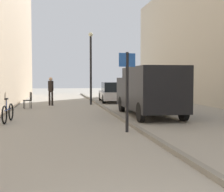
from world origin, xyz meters
TOP-DOWN VIEW (x-y plane):
  - ground_plane at (0.00, 12.00)m, footprint 80.00×80.00m
  - kerb_strip at (1.58, 12.00)m, footprint 0.16×40.00m
  - pedestrian_mid_block at (-1.47, 18.38)m, footprint 0.35×0.27m
  - delivery_van at (3.12, 12.00)m, footprint 2.09×5.58m
  - parked_car at (3.01, 20.67)m, footprint 2.03×4.29m
  - street_sign_post at (1.13, 7.92)m, footprint 0.58×0.20m
  - lamp_post at (1.14, 18.63)m, footprint 0.28×0.28m
  - bicycle_leaning at (-3.04, 10.97)m, footprint 0.22×1.77m
  - cafe_chair_near_window at (-2.70, 16.71)m, footprint 0.54×0.54m

SIDE VIEW (x-z plane):
  - ground_plane at x=0.00m, z-range 0.00..0.00m
  - kerb_strip at x=1.58m, z-range 0.00..0.12m
  - bicycle_leaning at x=-3.04m, z-range -0.11..0.87m
  - cafe_chair_near_window at x=-2.70m, z-range 0.08..1.02m
  - parked_car at x=3.01m, z-range -0.01..1.44m
  - pedestrian_mid_block at x=-1.47m, z-range 0.14..1.96m
  - delivery_van at x=3.12m, z-range 0.09..2.35m
  - street_sign_post at x=1.13m, z-range 0.25..2.85m
  - lamp_post at x=1.14m, z-range 0.34..5.10m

